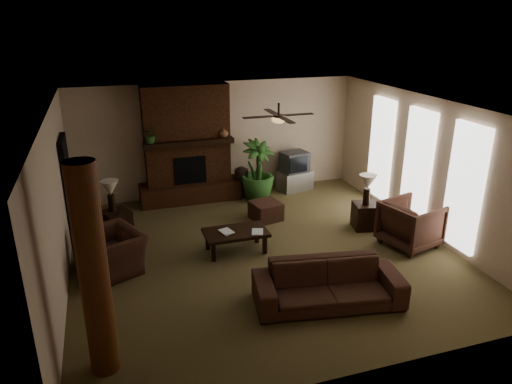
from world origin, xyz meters
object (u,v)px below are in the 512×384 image
object	(u,v)px
floor_vase	(241,180)
lamp_right	(368,184)
floor_plant	(257,183)
side_table_left	(117,224)
lamp_left	(110,190)
tv_stand	(295,180)
coffee_table	(236,234)
sofa	(329,278)
ottoman	(266,211)
side_table_right	(365,216)
armchair_left	(111,245)
log_column	(94,273)
armchair_right	(411,222)

from	to	relation	value
floor_vase	lamp_right	world-z (taller)	lamp_right
floor_plant	side_table_left	distance (m)	3.56
floor_plant	lamp_left	size ratio (longest dim) A/B	2.28
tv_stand	lamp_left	bearing A→B (deg)	-175.88
floor_vase	lamp_left	xyz separation A→B (m)	(-3.13, -1.39, 0.57)
coffee_table	floor_plant	size ratio (longest dim) A/B	0.81
sofa	floor_vase	xyz separation A→B (m)	(0.04, 4.97, -0.02)
coffee_table	tv_stand	bearing A→B (deg)	50.12
side_table_left	floor_plant	bearing A→B (deg)	18.07
ottoman	lamp_right	distance (m)	2.29
ottoman	side_table_right	bearing A→B (deg)	-30.00
ottoman	floor_vase	bearing A→B (deg)	93.95
armchair_left	lamp_right	size ratio (longest dim) A/B	1.71
log_column	ottoman	size ratio (longest dim) A/B	4.67
side_table_left	lamp_right	distance (m)	5.22
sofa	ottoman	xyz separation A→B (m)	(0.14, 3.42, -0.25)
ottoman	tv_stand	size ratio (longest dim) A/B	0.71
coffee_table	floor_plant	xyz separation A→B (m)	(1.26, 2.52, 0.04)
floor_vase	sofa	bearing A→B (deg)	-90.43
ottoman	lamp_left	xyz separation A→B (m)	(-3.24, 0.16, 0.80)
floor_plant	side_table_right	xyz separation A→B (m)	(1.66, -2.32, -0.14)
armchair_right	floor_vase	bearing A→B (deg)	18.55
lamp_left	side_table_left	bearing A→B (deg)	-26.39
armchair_right	tv_stand	xyz separation A→B (m)	(-0.93, 3.67, -0.25)
sofa	armchair_right	distance (m)	2.77
floor_vase	side_table_left	world-z (taller)	floor_vase
log_column	lamp_left	size ratio (longest dim) A/B	4.31
floor_vase	lamp_right	bearing A→B (deg)	-53.72
sofa	lamp_right	xyz separation A→B (m)	(1.99, 2.32, 0.55)
log_column	floor_vase	xyz separation A→B (m)	(3.42, 5.44, -0.97)
coffee_table	lamp_right	distance (m)	2.97
log_column	coffee_table	world-z (taller)	log_column
lamp_right	coffee_table	bearing A→B (deg)	-176.38
tv_stand	coffee_table	bearing A→B (deg)	-143.06
coffee_table	tv_stand	distance (m)	3.75
armchair_left	side_table_left	size ratio (longest dim) A/B	2.02
floor_vase	tv_stand	bearing A→B (deg)	1.50
armchair_left	ottoman	xyz separation A→B (m)	(3.34, 1.28, -0.28)
armchair_left	side_table_right	world-z (taller)	armchair_left
floor_plant	lamp_right	size ratio (longest dim) A/B	2.28
side_table_left	lamp_left	size ratio (longest dim) A/B	0.85
armchair_right	coffee_table	world-z (taller)	armchair_right
armchair_right	lamp_right	size ratio (longest dim) A/B	1.54
side_table_left	lamp_right	world-z (taller)	lamp_right
armchair_right	side_table_right	world-z (taller)	armchair_right
armchair_right	coffee_table	size ratio (longest dim) A/B	0.84
coffee_table	lamp_right	size ratio (longest dim) A/B	1.85
ottoman	lamp_left	size ratio (longest dim) A/B	0.92
ottoman	lamp_left	world-z (taller)	lamp_left
floor_plant	log_column	bearing A→B (deg)	-126.11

